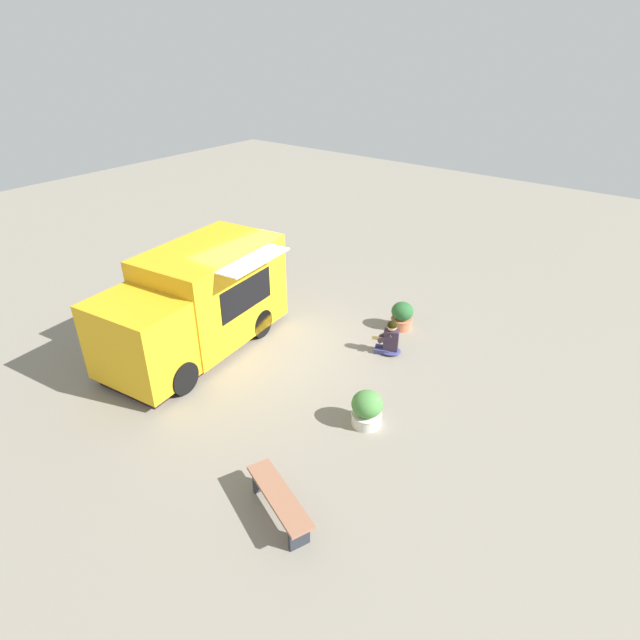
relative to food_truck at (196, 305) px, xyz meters
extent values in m
plane|color=gray|center=(1.14, -1.26, -1.17)|extent=(40.00, 40.00, 0.00)
cube|color=gold|center=(0.60, 0.08, 0.15)|extent=(3.56, 2.50, 2.23)
cube|color=gold|center=(-1.76, -0.21, -0.07)|extent=(1.66, 2.19, 1.78)
cube|color=#25132F|center=(-2.45, -0.29, 0.24)|extent=(0.23, 1.68, 0.68)
cube|color=black|center=(0.73, -0.98, 0.28)|extent=(1.82, 0.24, 0.78)
cube|color=white|center=(0.76, -1.27, 1.23)|extent=(2.05, 0.84, 0.03)
cube|color=#2A1D24|center=(-0.11, -0.01, -1.07)|extent=(4.69, 2.22, 0.20)
cylinder|color=black|center=(-1.69, 0.75, -0.80)|extent=(0.77, 0.31, 0.74)
cylinder|color=black|center=(-1.46, -1.13, -0.80)|extent=(0.77, 0.31, 0.74)
cylinder|color=black|center=(1.07, 1.09, -0.80)|extent=(0.77, 0.31, 0.74)
cylinder|color=black|center=(1.30, -0.79, -0.80)|extent=(0.77, 0.31, 0.74)
ellipsoid|color=navy|center=(2.64, -3.86, -1.11)|extent=(0.61, 0.65, 0.11)
cube|color=navy|center=(2.65, -3.64, -1.11)|extent=(0.24, 0.37, 0.11)
cube|color=navy|center=(2.46, -3.72, -1.11)|extent=(0.24, 0.37, 0.11)
cube|color=#352839|center=(2.64, -3.86, -0.80)|extent=(0.34, 0.41, 0.52)
sphere|color=#DDAB7E|center=(2.64, -3.86, -0.43)|extent=(0.23, 0.23, 0.23)
sphere|color=black|center=(2.64, -3.86, -0.40)|extent=(0.23, 0.23, 0.23)
cube|color=#352839|center=(2.68, -3.69, -0.73)|extent=(0.22, 0.35, 0.28)
cube|color=#352839|center=(2.48, -3.78, -0.73)|extent=(0.22, 0.35, 0.28)
cylinder|color=#E3AC56|center=(2.51, -3.58, -0.80)|extent=(0.21, 0.31, 0.08)
cube|color=#6B9D50|center=(2.51, -3.58, -0.79)|extent=(0.15, 0.25, 0.02)
cylinder|color=#C26E4C|center=(3.87, -3.46, -1.03)|extent=(0.55, 0.55, 0.28)
torus|color=#C36A4C|center=(3.87, -3.46, -0.90)|extent=(0.57, 0.57, 0.04)
ellipsoid|color=#285D2E|center=(3.87, -3.46, -0.67)|extent=(0.57, 0.57, 0.49)
sphere|color=#EE399F|center=(3.68, -3.52, -0.55)|extent=(0.05, 0.05, 0.05)
sphere|color=#EA2D8B|center=(3.91, -3.22, -0.64)|extent=(0.07, 0.07, 0.07)
sphere|color=#E2449A|center=(4.09, -3.40, -0.61)|extent=(0.08, 0.08, 0.08)
sphere|color=#E33D97|center=(3.71, -3.61, -0.58)|extent=(0.06, 0.06, 0.06)
cylinder|color=silver|center=(0.07, -4.84, -1.04)|extent=(0.59, 0.59, 0.26)
torus|color=beige|center=(0.07, -4.84, -0.92)|extent=(0.61, 0.61, 0.04)
ellipsoid|color=#48833D|center=(0.07, -4.84, -0.67)|extent=(0.62, 0.62, 0.53)
sphere|color=#E33B91|center=(0.11, -5.03, -0.51)|extent=(0.09, 0.09, 0.09)
sphere|color=#E13594|center=(0.32, -4.93, -0.62)|extent=(0.08, 0.08, 0.08)
sphere|color=#DE2F81|center=(-0.07, -4.67, -0.55)|extent=(0.07, 0.07, 0.07)
sphere|color=#D93581|center=(-0.02, -4.66, -0.52)|extent=(0.07, 0.07, 0.07)
sphere|color=#D92C8E|center=(0.00, -5.06, -0.56)|extent=(0.05, 0.05, 0.05)
sphere|color=#D92A82|center=(0.32, -4.88, -0.59)|extent=(0.07, 0.07, 0.07)
cube|color=#966349|center=(-2.68, -4.98, -0.72)|extent=(0.98, 1.66, 0.06)
cube|color=#262A33|center=(-2.92, -5.58, -0.96)|extent=(0.35, 0.20, 0.42)
cube|color=#262A33|center=(-2.43, -4.37, -0.96)|extent=(0.35, 0.20, 0.42)
cylinder|color=black|center=(4.84, 2.38, -0.79)|extent=(0.47, 0.47, 0.75)
ellipsoid|color=black|center=(4.84, 2.38, -0.37)|extent=(0.48, 0.48, 0.10)
camera|label=1|loc=(-6.89, -9.05, 5.74)|focal=29.17mm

